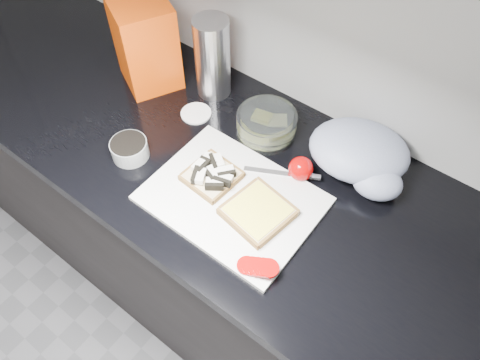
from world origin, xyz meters
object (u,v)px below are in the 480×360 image
(cutting_board, at_px, (232,199))
(glass_bowl, at_px, (266,125))
(bread_bag, at_px, (146,44))
(steel_canister, at_px, (212,58))

(cutting_board, distance_m, glass_bowl, 0.24)
(bread_bag, relative_size, steel_canister, 1.08)
(glass_bowl, bearing_deg, steel_canister, 167.94)
(glass_bowl, relative_size, bread_bag, 0.64)
(glass_bowl, bearing_deg, bread_bag, -176.24)
(bread_bag, distance_m, steel_canister, 0.19)
(cutting_board, distance_m, steel_canister, 0.41)
(steel_canister, bearing_deg, glass_bowl, -12.06)
(cutting_board, relative_size, bread_bag, 1.59)
(glass_bowl, xyz_separation_m, steel_canister, (-0.22, 0.05, 0.08))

